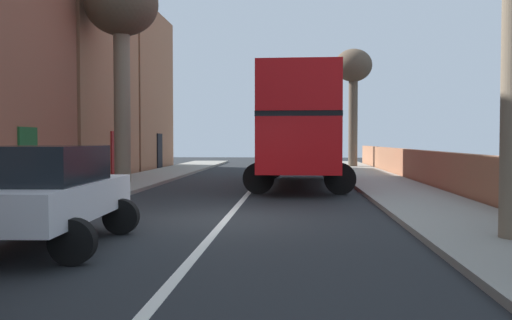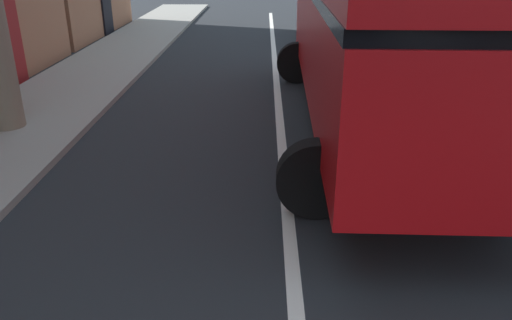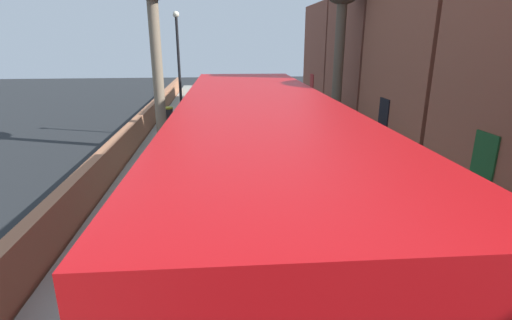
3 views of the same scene
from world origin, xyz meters
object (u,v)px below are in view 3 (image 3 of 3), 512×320
Objects in this scene: parked_car_white_left_1 at (313,124)px; street_tree_left_2 at (342,10)px; parked_car_black_left_3 at (292,106)px; litter_bin_right at (169,117)px; double_decker_bus at (257,191)px; parked_car_green_right_2 at (216,95)px; lamppost_right at (179,65)px.

street_tree_left_2 reaches higher than parked_car_white_left_1.
parked_car_black_left_3 is at bearing -90.01° from parked_car_white_left_1.
street_tree_left_2 reaches higher than litter_bin_right.
parked_car_black_left_3 is at bearing -14.68° from street_tree_left_2.
double_decker_bus is 18.70m from parked_car_black_left_3.
street_tree_left_2 is at bearing -118.28° from parked_car_white_left_1.
street_tree_left_2 is 7.44× the size of litter_bin_right.
parked_car_white_left_1 is 12.51m from parked_car_green_right_2.
litter_bin_right is at bearing -66.78° from lamppost_right.
double_decker_bus is 2.26× the size of parked_car_black_left_3.
parked_car_green_right_2 is (5.00, -11.47, 0.02)m from parked_car_white_left_1.
litter_bin_right is at bearing 13.02° from parked_car_black_left_3.
street_tree_left_2 is at bearing 165.32° from parked_car_black_left_3.
parked_car_green_right_2 reaches higher than parked_car_white_left_1.
double_decker_bus reaches higher than litter_bin_right.
parked_car_green_right_2 is 0.96× the size of parked_car_black_left_3.
parked_car_green_right_2 is at bearing -88.07° from double_decker_bus.
parked_car_white_left_1 is 7.58m from lamppost_right.
parked_car_white_left_1 is at bearing 61.72° from street_tree_left_2.
lamppost_right is (2.60, -14.03, 1.45)m from double_decker_bus.
parked_car_black_left_3 reaches higher than litter_bin_right.
parked_car_green_right_2 is at bearing -110.65° from litter_bin_right.
parked_car_green_right_2 is 7.94m from litter_bin_right.
parked_car_black_left_3 is 0.52× the size of street_tree_left_2.
lamppost_right is at bearing -79.50° from double_decker_bus.
street_tree_left_2 is at bearing -160.34° from lamppost_right.
parked_car_white_left_1 is 0.47× the size of street_tree_left_2.
double_decker_bus is at bearing 76.99° from parked_car_black_left_3.
parked_car_white_left_1 reaches higher than litter_bin_right.
parked_car_black_left_3 is 8.01m from litter_bin_right.
lamppost_right reaches higher than double_decker_bus.
lamppost_right is (9.55, 3.41, -2.97)m from street_tree_left_2.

